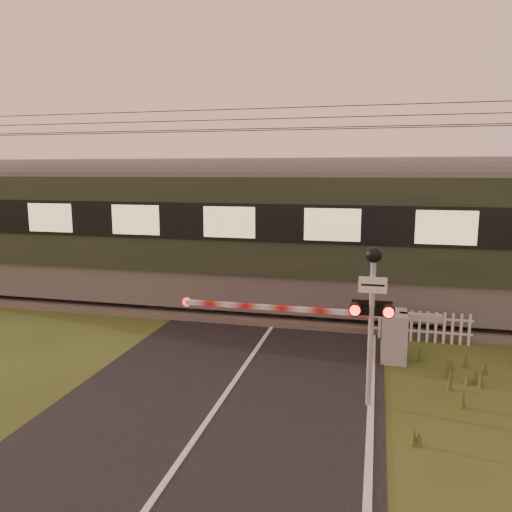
# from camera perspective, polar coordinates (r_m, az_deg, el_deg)

# --- Properties ---
(ground) EXTENTS (160.00, 160.00, 0.00)m
(ground) POSITION_cam_1_polar(r_m,az_deg,el_deg) (9.65, -4.39, -16.77)
(ground) COLOR #303D17
(ground) RESTS_ON ground
(road) EXTENTS (6.00, 140.00, 0.03)m
(road) POSITION_cam_1_polar(r_m,az_deg,el_deg) (9.44, -4.75, -17.33)
(road) COLOR black
(road) RESTS_ON ground
(track_bed) EXTENTS (140.00, 3.40, 0.39)m
(track_bed) POSITION_cam_1_polar(r_m,az_deg,el_deg) (15.53, 3.09, -6.12)
(track_bed) COLOR #47423D
(track_bed) RESTS_ON ground
(overhead_wires) EXTENTS (120.00, 0.62, 0.62)m
(overhead_wires) POSITION_cam_1_polar(r_m,az_deg,el_deg) (15.02, 3.30, 15.15)
(overhead_wires) COLOR black
(overhead_wires) RESTS_ON ground
(boom_gate) EXTENTS (6.19, 0.87, 1.16)m
(boom_gate) POSITION_cam_1_polar(r_m,az_deg,el_deg) (11.98, 14.31, -8.44)
(boom_gate) COLOR gray
(boom_gate) RESTS_ON ground
(crossing_signal) EXTENTS (0.76, 0.33, 2.98)m
(crossing_signal) POSITION_cam_1_polar(r_m,az_deg,el_deg) (9.18, 13.14, -4.72)
(crossing_signal) COLOR gray
(crossing_signal) RESTS_ON ground
(picket_fence) EXTENTS (2.56, 0.07, 0.81)m
(picket_fence) POSITION_cam_1_polar(r_m,az_deg,el_deg) (13.43, 18.18, -7.63)
(picket_fence) COLOR silver
(picket_fence) RESTS_ON ground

